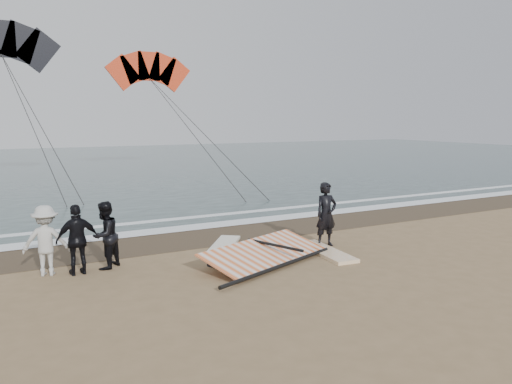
# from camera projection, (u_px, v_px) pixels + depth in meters

# --- Properties ---
(ground) EXTENTS (120.00, 120.00, 0.00)m
(ground) POSITION_uv_depth(u_px,v_px,m) (304.00, 268.00, 12.98)
(ground) COLOR #8C704C
(ground) RESTS_ON ground
(sea) EXTENTS (120.00, 54.00, 0.02)m
(sea) POSITION_uv_depth(u_px,v_px,m) (84.00, 165.00, 41.73)
(sea) COLOR #233838
(sea) RESTS_ON ground
(wet_sand) EXTENTS (120.00, 2.80, 0.01)m
(wet_sand) POSITION_uv_depth(u_px,v_px,m) (230.00, 233.00, 16.90)
(wet_sand) COLOR #4C3D2B
(wet_sand) RESTS_ON ground
(foam_near) EXTENTS (120.00, 0.90, 0.01)m
(foam_near) POSITION_uv_depth(u_px,v_px,m) (214.00, 225.00, 18.11)
(foam_near) COLOR white
(foam_near) RESTS_ON sea
(foam_far) EXTENTS (120.00, 0.45, 0.01)m
(foam_far) POSITION_uv_depth(u_px,v_px,m) (196.00, 217.00, 19.59)
(foam_far) COLOR white
(foam_far) RESTS_ON sea
(man_main) EXTENTS (0.72, 0.48, 1.96)m
(man_main) POSITION_uv_depth(u_px,v_px,m) (326.00, 214.00, 15.11)
(man_main) COLOR black
(man_main) RESTS_ON ground
(board_white) EXTENTS (0.90, 2.50, 0.10)m
(board_white) POSITION_uv_depth(u_px,v_px,m) (325.00, 251.00, 14.41)
(board_white) COLOR white
(board_white) RESTS_ON ground
(board_cream) EXTENTS (1.89, 2.26, 0.10)m
(board_cream) POSITION_uv_depth(u_px,v_px,m) (223.00, 246.00, 15.04)
(board_cream) COLOR white
(board_cream) RESTS_ON ground
(trio_cluster) EXTENTS (2.57, 1.11, 1.77)m
(trio_cluster) POSITION_uv_depth(u_px,v_px,m) (74.00, 239.00, 12.48)
(trio_cluster) COLOR black
(trio_cluster) RESTS_ON ground
(sail_rig) EXTENTS (4.12, 2.97, 0.50)m
(sail_rig) POSITION_uv_depth(u_px,v_px,m) (260.00, 255.00, 13.53)
(sail_rig) COLOR black
(sail_rig) RESTS_ON ground
(kite_red) EXTENTS (6.69, 7.83, 16.82)m
(kite_red) POSITION_uv_depth(u_px,v_px,m) (149.00, 74.00, 35.20)
(kite_red) COLOR red
(kite_red) RESTS_ON ground
(kite_dark) EXTENTS (6.91, 4.61, 11.77)m
(kite_dark) POSITION_uv_depth(u_px,v_px,m) (1.00, 48.00, 27.51)
(kite_dark) COLOR black
(kite_dark) RESTS_ON ground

